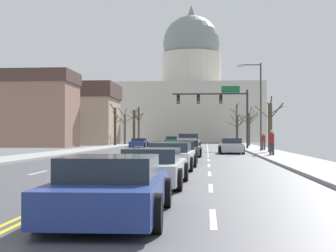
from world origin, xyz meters
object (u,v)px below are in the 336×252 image
at_px(sedan_near_02, 187,149).
at_px(pedestrian_00, 272,141).
at_px(sedan_near_04, 171,157).
at_px(sedan_oncoming_01, 172,141).
at_px(street_lamp_right, 258,99).
at_px(pedestrian_01, 264,141).
at_px(sedan_near_01, 231,146).
at_px(sedan_near_06, 112,189).
at_px(sedan_near_05, 153,168).
at_px(pickup_truck_near_00, 188,143).
at_px(sedan_oncoming_00, 139,143).
at_px(signal_gantry, 220,104).
at_px(sedan_near_03, 180,152).

relative_size(sedan_near_02, pedestrian_00, 2.48).
height_order(sedan_near_04, sedan_oncoming_01, sedan_oncoming_01).
xyz_separation_m(street_lamp_right, pedestrian_01, (0.80, 2.51, -3.75)).
height_order(sedan_near_01, pedestrian_00, pedestrian_00).
distance_m(sedan_near_06, pedestrian_00, 26.28).
height_order(sedan_near_05, sedan_oncoming_01, sedan_oncoming_01).
height_order(pickup_truck_near_00, sedan_oncoming_00, pickup_truck_near_00).
relative_size(sedan_oncoming_01, pedestrian_01, 3.02).
relative_size(pickup_truck_near_00, sedan_near_05, 1.13).
distance_m(sedan_oncoming_00, sedan_oncoming_01, 13.86).
height_order(signal_gantry, sedan_near_04, signal_gantry).
bearing_deg(sedan_oncoming_00, sedan_near_02, -74.82).
bearing_deg(sedan_near_02, sedan_oncoming_00, 105.18).
height_order(sedan_near_05, sedan_oncoming_00, sedan_near_05).
height_order(street_lamp_right, sedan_near_05, street_lamp_right).
bearing_deg(sedan_near_01, pickup_truck_near_00, 118.00).
distance_m(sedan_near_04, sedan_oncoming_00, 39.77).
distance_m(street_lamp_right, sedan_near_05, 29.92).
relative_size(sedan_near_04, sedan_oncoming_01, 0.94).
distance_m(signal_gantry, sedan_near_06, 42.33).
distance_m(sedan_oncoming_01, pedestrian_01, 30.09).
height_order(sedan_near_03, sedan_oncoming_00, sedan_near_03).
height_order(street_lamp_right, pedestrian_01, street_lamp_right).
xyz_separation_m(sedan_near_01, sedan_near_06, (-3.80, -31.78, -0.04)).
height_order(signal_gantry, pedestrian_00, signal_gantry).
xyz_separation_m(sedan_near_02, sedan_near_04, (-0.21, -12.86, 0.03)).
distance_m(sedan_near_04, sedan_near_05, 6.95).
xyz_separation_m(street_lamp_right, sedan_near_04, (-6.12, -22.02, -4.17)).
bearing_deg(sedan_near_06, sedan_near_01, 83.18).
height_order(pickup_truck_near_00, sedan_near_03, pickup_truck_near_00).
height_order(pickup_truck_near_00, sedan_near_06, pickup_truck_near_00).
xyz_separation_m(signal_gantry, sedan_near_04, (-2.93, -29.19, -4.22)).
bearing_deg(pickup_truck_near_00, sedan_near_05, -89.75).
xyz_separation_m(sedan_near_04, pedestrian_01, (6.92, 24.53, 0.43)).
xyz_separation_m(pickup_truck_near_00, sedan_near_05, (0.15, -33.09, -0.20)).
distance_m(sedan_near_03, sedan_near_05, 12.80).
bearing_deg(sedan_near_03, sedan_near_06, -90.76).
relative_size(pickup_truck_near_00, sedan_near_06, 1.17).
bearing_deg(pickup_truck_near_00, sedan_oncoming_01, 97.65).
bearing_deg(sedan_near_03, sedan_oncoming_01, 94.66).
distance_m(sedan_near_03, sedan_oncoming_01, 46.97).
bearing_deg(sedan_oncoming_00, sedan_near_03, -78.15).
distance_m(pickup_truck_near_00, sedan_near_03, 20.30).
height_order(sedan_oncoming_01, pedestrian_00, pedestrian_00).
height_order(pickup_truck_near_00, pedestrian_01, pedestrian_01).
bearing_deg(sedan_oncoming_00, pedestrian_00, -63.75).
relative_size(sedan_oncoming_01, pedestrian_00, 2.72).
height_order(sedan_near_06, sedan_oncoming_00, sedan_near_06).
bearing_deg(signal_gantry, sedan_near_04, -95.73).
distance_m(signal_gantry, sedan_near_05, 36.52).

